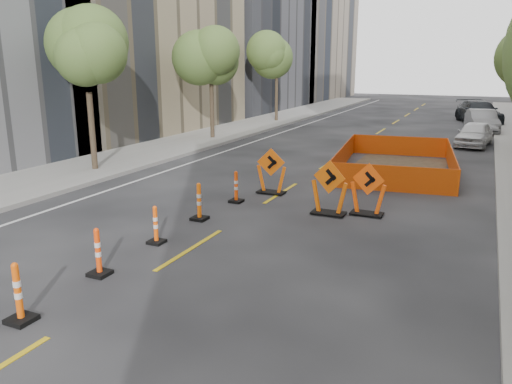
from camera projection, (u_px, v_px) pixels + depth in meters
The scene contains 19 objects.
ground_plane at pixel (70, 324), 8.76m from camera, with size 140.00×140.00×0.00m, color black.
sidewalk_left at pixel (116, 161), 22.93m from camera, with size 4.00×90.00×0.15m, color gray.
bld_left_d at pixel (231, 36), 48.35m from camera, with size 12.00×16.00×14.00m, color #4C4C51.
bld_left_e at pixel (291, 17), 62.03m from camera, with size 12.00×20.00×20.00m, color gray.
tree_l_b at pixel (86, 61), 19.81m from camera, with size 2.80×2.80×5.95m.
tree_l_c at pixel (211, 61), 28.61m from camera, with size 2.80×2.80×5.95m.
tree_l_d at pixel (277, 62), 37.41m from camera, with size 2.80×2.80×5.95m.
channelizer_2 at pixel (18, 293), 8.70m from camera, with size 0.44×0.44×1.12m, color #F0560A, non-canonical shape.
channelizer_3 at pixel (98, 252), 10.64m from camera, with size 0.42×0.42×1.07m, color #FF440A, non-canonical shape.
channelizer_4 at pixel (156, 225), 12.56m from camera, with size 0.39×0.39×0.99m, color #FF550A, non-canonical shape.
channelizer_5 at pixel (199, 201), 14.43m from camera, with size 0.44×0.44×1.11m, color #FF630A, non-canonical shape.
channelizer_6 at pixel (236, 187), 16.28m from camera, with size 0.41×0.41×1.05m, color #EE450A, non-canonical shape.
chevron_sign_left at pixel (271, 171), 17.31m from camera, with size 1.07×0.64×1.61m, color #F6600A, non-canonical shape.
chevron_sign_center at pixel (329, 188), 14.87m from camera, with size 1.12×0.67×1.68m, color #E25B09, non-canonical shape.
chevron_sign_right at pixel (368, 189), 14.82m from camera, with size 1.07×0.64×1.60m, color #FF530A, non-canonical shape.
safety_fence at pixel (396, 159), 21.13m from camera, with size 4.45×7.58×0.95m, color #FF570D, non-canonical shape.
parked_car_near at pixel (474, 134), 27.26m from camera, with size 1.58×3.94×1.34m, color silver.
parked_car_mid at pixel (482, 121), 32.64m from camera, with size 1.57×4.51×1.48m, color gray.
parked_car_far at pixel (479, 112), 37.79m from camera, with size 2.34×5.74×1.67m, color black.
Camera 1 is at (6.26, -5.82, 4.45)m, focal length 35.00 mm.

